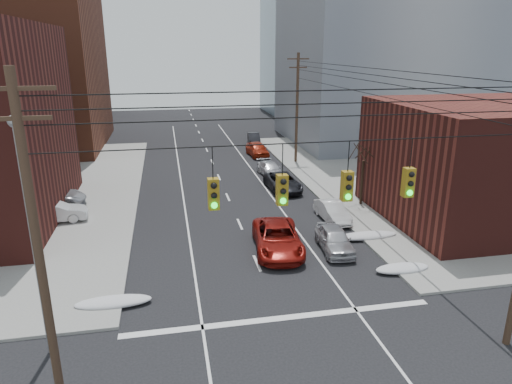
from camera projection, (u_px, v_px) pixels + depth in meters
name	position (u px, v px, depth m)	size (l,w,h in m)	color
sidewalk_ne	(499.00, 170.00, 44.34)	(40.00, 40.00, 0.15)	gray
building_brick_far	(33.00, 82.00, 76.67)	(22.00, 18.00, 12.00)	#4D1B17
building_office	(382.00, 39.00, 55.55)	(22.00, 20.00, 25.00)	gray
building_glass	(326.00, 50.00, 80.68)	(20.00, 18.00, 22.00)	gray
building_storefront	(503.00, 162.00, 31.20)	(16.00, 12.00, 8.00)	#4D1B17
utility_pole_left	(38.00, 246.00, 13.59)	(2.20, 0.28, 11.00)	#473323
utility_pole_far	(297.00, 107.00, 45.73)	(2.20, 0.28, 11.00)	#473323
traffic_signals	(315.00, 186.00, 14.74)	(17.00, 0.42, 2.02)	black
street_light	(30.00, 221.00, 16.29)	(0.44, 0.44, 9.32)	gray
bare_tree	(362.00, 176.00, 33.89)	(2.09, 2.20, 4.93)	black
snow_nw	(113.00, 302.00, 21.09)	(3.50, 1.08, 0.42)	silver
snow_ne	(402.00, 268.00, 24.30)	(3.00, 1.08, 0.42)	silver
snow_east_far	(367.00, 236.00, 28.51)	(4.00, 1.08, 0.42)	silver
red_pickup	(278.00, 238.00, 26.68)	(2.64, 5.73, 1.59)	maroon
parked_car_a	(334.00, 239.00, 26.77)	(1.68, 4.17, 1.42)	#B0AFB4
parked_car_b	(332.00, 211.00, 31.44)	(1.39, 3.98, 1.31)	silver
parked_car_c	(283.00, 182.00, 38.12)	(2.33, 5.05, 1.40)	black
parked_car_d	(270.00, 169.00, 42.60)	(1.72, 4.24, 1.23)	silver
parked_car_e	(257.00, 149.00, 50.18)	(1.82, 4.53, 1.54)	#9B230E
parked_car_f	(254.00, 138.00, 57.01)	(1.35, 3.87, 1.27)	black
lot_car_a	(54.00, 212.00, 30.77)	(1.46, 4.18, 1.38)	silver
lot_car_b	(49.00, 198.00, 33.61)	(2.40, 5.21, 1.45)	#B2B2B7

